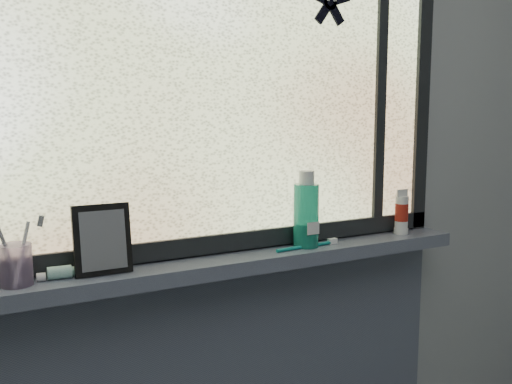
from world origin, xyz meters
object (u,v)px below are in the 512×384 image
object	(u,v)px
toothbrush_cup	(16,265)
vanity_mirror	(102,239)
mouthwash_bottle	(306,209)
cream_tube	(402,210)

from	to	relation	value
toothbrush_cup	vanity_mirror	bearing A→B (deg)	-0.28
vanity_mirror	toothbrush_cup	size ratio (longest dim) A/B	1.80
toothbrush_cup	mouthwash_bottle	xyz separation A→B (m)	(0.78, -0.00, 0.06)
mouthwash_bottle	cream_tube	size ratio (longest dim) A/B	1.78
toothbrush_cup	mouthwash_bottle	world-z (taller)	mouthwash_bottle
vanity_mirror	cream_tube	distance (m)	0.95
mouthwash_bottle	cream_tube	world-z (taller)	mouthwash_bottle
vanity_mirror	mouthwash_bottle	size ratio (longest dim) A/B	0.93
toothbrush_cup	mouthwash_bottle	bearing A→B (deg)	-0.05
toothbrush_cup	mouthwash_bottle	size ratio (longest dim) A/B	0.52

